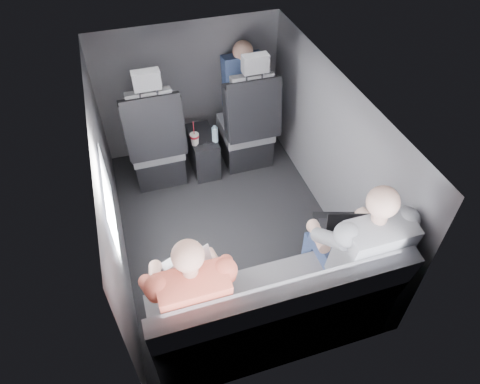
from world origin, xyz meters
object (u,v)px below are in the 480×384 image
object	(u,v)px
center_console	(203,152)
passenger_rear_left	(191,294)
front_seat_right	(247,129)
rear_bench	(272,312)
laptop_white	(189,266)
passenger_rear_right	(356,248)
soda_cup	(195,139)
laptop_black	(344,226)
front_seat_left	(156,146)
water_bottle	(215,134)
passenger_front_right	(243,85)

from	to	relation	value
center_console	passenger_rear_left	size ratio (longest dim) A/B	0.39
front_seat_right	passenger_rear_left	world-z (taller)	front_seat_right
front_seat_right	rear_bench	distance (m)	1.96
front_seat_right	laptop_white	distance (m)	1.86
front_seat_right	passenger_rear_right	size ratio (longest dim) A/B	0.99
front_seat_right	soda_cup	distance (m)	0.55
laptop_black	passenger_rear_left	xyz separation A→B (m)	(-1.14, -0.21, -0.01)
front_seat_left	front_seat_right	bearing A→B (deg)	0.00
rear_bench	soda_cup	distance (m)	1.84
soda_cup	water_bottle	size ratio (longest dim) A/B	1.50
front_seat_left	passenger_rear_left	distance (m)	1.82
front_seat_right	laptop_black	world-z (taller)	front_seat_right
water_bottle	passenger_rear_right	world-z (taller)	passenger_rear_right
passenger_rear_left	passenger_front_right	distance (m)	2.29
center_console	passenger_rear_right	world-z (taller)	passenger_rear_right
passenger_rear_left	laptop_black	bearing A→B (deg)	10.29
front_seat_right	laptop_black	bearing A→B (deg)	-83.60
center_console	rear_bench	world-z (taller)	rear_bench
center_console	soda_cup	size ratio (longest dim) A/B	1.86
front_seat_right	soda_cup	size ratio (longest dim) A/B	4.90
front_seat_right	soda_cup	bearing A→B (deg)	-172.14
soda_cup	passenger_rear_left	distance (m)	1.79
laptop_white	passenger_rear_left	xyz separation A→B (m)	(-0.04, -0.20, -0.00)
laptop_white	passenger_rear_left	world-z (taller)	passenger_rear_left
passenger_rear_left	passenger_rear_right	xyz separation A→B (m)	(1.12, -0.00, 0.02)
laptop_white	passenger_rear_left	bearing A→B (deg)	-99.76
front_seat_right	passenger_front_right	world-z (taller)	front_seat_right
water_bottle	passenger_rear_left	distance (m)	1.83
water_bottle	laptop_black	bearing A→B (deg)	-70.72
soda_cup	passenger_rear_right	bearing A→B (deg)	-67.82
front_seat_left	center_console	bearing A→B (deg)	5.07
center_console	laptop_black	bearing A→B (deg)	-69.01
rear_bench	passenger_rear_left	distance (m)	0.61
laptop_black	center_console	bearing A→B (deg)	110.99
laptop_white	laptop_black	world-z (taller)	laptop_black
front_seat_left	soda_cup	xyz separation A→B (m)	(0.36, -0.08, 0.06)
laptop_white	passenger_front_right	size ratio (longest dim) A/B	0.52
front_seat_right	water_bottle	bearing A→B (deg)	-166.13
rear_bench	passenger_front_right	bearing A→B (deg)	77.38
laptop_black	passenger_rear_right	distance (m)	0.21
center_console	water_bottle	bearing A→B (deg)	-51.64
front_seat_right	water_bottle	size ratio (longest dim) A/B	7.34
passenger_front_right	center_console	bearing A→B (deg)	-155.72
passenger_rear_left	rear_bench	bearing A→B (deg)	-10.66
front_seat_right	center_console	xyz separation A→B (m)	(-0.45, 0.04, -0.20)
passenger_rear_right	laptop_white	bearing A→B (deg)	169.30
water_bottle	passenger_front_right	xyz separation A→B (m)	(0.38, 0.34, 0.27)
center_console	laptop_black	xyz separation A→B (m)	(0.63, -1.64, 0.43)
water_bottle	passenger_front_right	bearing A→B (deg)	41.92
front_seat_left	passenger_front_right	world-z (taller)	front_seat_left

